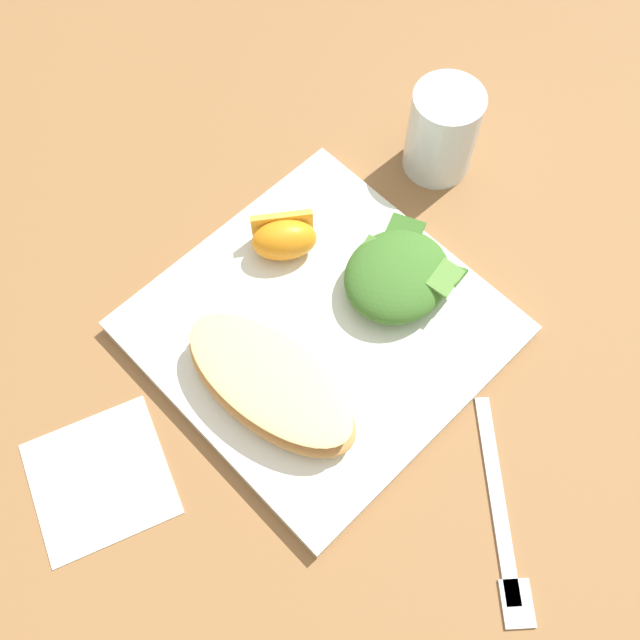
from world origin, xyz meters
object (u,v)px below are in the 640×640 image
at_px(orange_wedge_front, 284,238).
at_px(drinking_clear_cup, 442,132).
at_px(cheesy_pizza_bread, 270,384).
at_px(metal_fork, 505,524).
at_px(green_salad_pile, 398,276).
at_px(white_plate, 320,329).
at_px(paper_napkin, 100,478).

xyz_separation_m(orange_wedge_front, drinking_clear_cup, (-0.19, 0.02, 0.01)).
bearing_deg(orange_wedge_front, cheesy_pizza_bread, 42.27).
bearing_deg(metal_fork, green_salad_pile, -113.54).
xyz_separation_m(orange_wedge_front, metal_fork, (0.04, 0.31, -0.03)).
relative_size(white_plate, metal_fork, 1.83).
distance_m(white_plate, drinking_clear_cup, 0.23).
bearing_deg(white_plate, drinking_clear_cup, -166.03).
bearing_deg(metal_fork, drinking_clear_cup, -129.52).
relative_size(cheesy_pizza_bread, drinking_clear_cup, 1.88).
height_order(paper_napkin, metal_fork, metal_fork).
bearing_deg(white_plate, green_salad_pile, 165.04).
bearing_deg(orange_wedge_front, paper_napkin, 10.39).
bearing_deg(metal_fork, orange_wedge_front, -98.23).
xyz_separation_m(cheesy_pizza_bread, metal_fork, (-0.06, 0.21, -0.03)).
xyz_separation_m(paper_napkin, drinking_clear_cup, (-0.44, -0.02, 0.05)).
bearing_deg(drinking_clear_cup, cheesy_pizza_bread, 13.60).
bearing_deg(paper_napkin, metal_fork, 129.24).
bearing_deg(cheesy_pizza_bread, drinking_clear_cup, -166.40).
bearing_deg(white_plate, metal_fork, 86.67).
bearing_deg(green_salad_pile, orange_wedge_front, -65.31).
bearing_deg(green_salad_pile, white_plate, -14.96).
relative_size(white_plate, paper_napkin, 2.55).
xyz_separation_m(white_plate, green_salad_pile, (-0.08, 0.02, 0.03)).
bearing_deg(white_plate, paper_napkin, -8.10).
xyz_separation_m(green_salad_pile, drinking_clear_cup, (-0.14, -0.07, 0.01)).
height_order(green_salad_pile, paper_napkin, green_salad_pile).
relative_size(cheesy_pizza_bread, paper_napkin, 1.62).
height_order(cheesy_pizza_bread, drinking_clear_cup, drinking_clear_cup).
bearing_deg(paper_napkin, drinking_clear_cup, -177.10).
relative_size(orange_wedge_front, paper_napkin, 0.63).
height_order(cheesy_pizza_bread, orange_wedge_front, orange_wedge_front).
bearing_deg(cheesy_pizza_bread, white_plate, -167.50).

